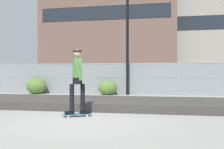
% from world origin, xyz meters
% --- Properties ---
extents(ground_plane, '(120.00, 120.00, 0.00)m').
position_xyz_m(ground_plane, '(0.00, 0.00, 0.00)').
color(ground_plane, gray).
extents(gravel_berm, '(17.45, 2.90, 0.27)m').
position_xyz_m(gravel_berm, '(0.00, 2.69, 0.13)').
color(gravel_berm, '#3D3A38').
rests_on(gravel_berm, ground_plane).
extents(skateboard, '(0.81, 0.51, 0.07)m').
position_xyz_m(skateboard, '(-0.27, 0.50, 0.06)').
color(skateboard, '#2D608C').
rests_on(skateboard, ground_plane).
extents(skater, '(0.70, 0.62, 1.84)m').
position_xyz_m(skater, '(-0.27, 0.50, 1.13)').
color(skater, black).
rests_on(skater, skateboard).
extents(chain_fence, '(20.95, 0.06, 1.85)m').
position_xyz_m(chain_fence, '(0.00, 8.03, 0.93)').
color(chain_fence, gray).
rests_on(chain_fence, ground_plane).
extents(street_lamp, '(0.44, 0.44, 6.26)m').
position_xyz_m(street_lamp, '(0.39, 7.63, 3.94)').
color(street_lamp, black).
rests_on(street_lamp, ground_plane).
extents(parked_car_near, '(4.46, 2.06, 1.66)m').
position_xyz_m(parked_car_near, '(-4.29, 10.12, 0.84)').
color(parked_car_near, maroon).
rests_on(parked_car_near, ground_plane).
extents(parked_car_mid, '(4.44, 2.02, 1.66)m').
position_xyz_m(parked_car_mid, '(2.43, 10.16, 0.84)').
color(parked_car_mid, '#566B4C').
rests_on(parked_car_mid, ground_plane).
extents(library_building, '(25.12, 11.80, 19.24)m').
position_xyz_m(library_building, '(-6.82, 41.03, 9.62)').
color(library_building, brown).
rests_on(library_building, ground_plane).
extents(office_block, '(25.15, 12.12, 16.27)m').
position_xyz_m(office_block, '(13.74, 43.65, 8.14)').
color(office_block, gray).
rests_on(office_block, ground_plane).
extents(shrub_left, '(1.24, 1.02, 0.96)m').
position_xyz_m(shrub_left, '(-5.17, 7.49, 0.48)').
color(shrub_left, '#567A33').
rests_on(shrub_left, ground_plane).
extents(shrub_center, '(1.08, 0.88, 0.83)m').
position_xyz_m(shrub_center, '(-0.74, 7.47, 0.42)').
color(shrub_center, '#567A33').
rests_on(shrub_center, ground_plane).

